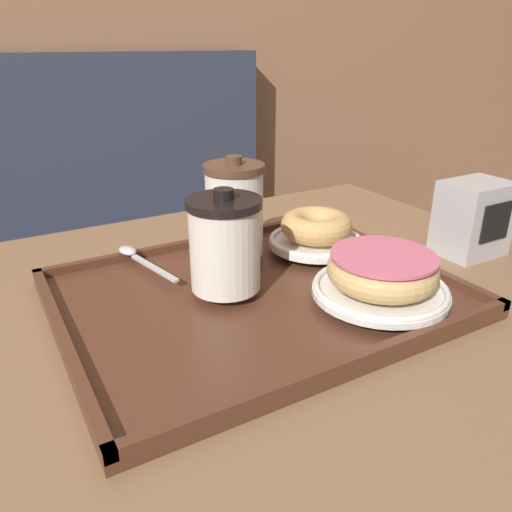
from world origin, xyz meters
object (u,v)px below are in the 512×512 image
(donut_plain, at_px, (316,226))
(coffee_cup_front, at_px, (225,243))
(spoon, at_px, (135,255))
(napkin_dispenser, at_px, (473,218))
(donut_chocolate_glazed, at_px, (382,269))
(coffee_cup_rear, at_px, (235,209))

(donut_plain, bearing_deg, coffee_cup_front, -162.74)
(coffee_cup_front, distance_m, donut_plain, 0.19)
(spoon, height_order, napkin_dispenser, napkin_dispenser)
(donut_plain, height_order, napkin_dispenser, napkin_dispenser)
(donut_plain, bearing_deg, spoon, 160.59)
(donut_chocolate_glazed, distance_m, donut_plain, 0.17)
(coffee_cup_front, bearing_deg, donut_plain, 17.26)
(coffee_cup_rear, height_order, donut_chocolate_glazed, coffee_cup_rear)
(spoon, xyz_separation_m, napkin_dispenser, (0.49, -0.19, 0.03))
(coffee_cup_rear, height_order, spoon, coffee_cup_rear)
(spoon, bearing_deg, donut_plain, -121.92)
(napkin_dispenser, bearing_deg, coffee_cup_rear, 158.94)
(napkin_dispenser, bearing_deg, coffee_cup_front, 174.09)
(coffee_cup_front, bearing_deg, napkin_dispenser, -5.91)
(donut_chocolate_glazed, xyz_separation_m, donut_plain, (0.03, 0.17, -0.00))
(coffee_cup_front, height_order, spoon, coffee_cup_front)
(donut_chocolate_glazed, height_order, spoon, donut_chocolate_glazed)
(coffee_cup_front, distance_m, spoon, 0.17)
(coffee_cup_rear, relative_size, spoon, 1.00)
(donut_chocolate_glazed, relative_size, napkin_dispenser, 1.15)
(donut_chocolate_glazed, height_order, donut_plain, donut_chocolate_glazed)
(coffee_cup_front, bearing_deg, donut_chocolate_glazed, -36.51)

